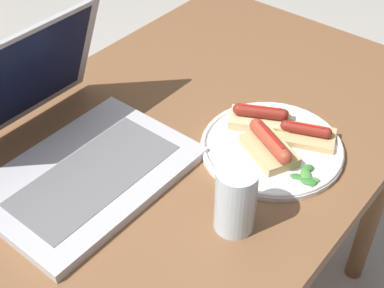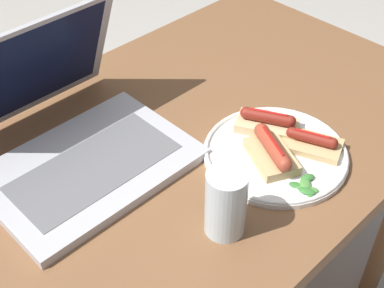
% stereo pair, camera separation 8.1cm
% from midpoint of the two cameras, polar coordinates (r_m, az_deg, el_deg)
% --- Properties ---
extents(desk, '(1.34, 0.72, 0.74)m').
position_cam_midpoint_polar(desk, '(1.05, -1.99, -5.01)').
color(desk, brown).
rests_on(desk, ground_plane).
extents(laptop, '(0.37, 0.35, 0.24)m').
position_cam_midpoint_polar(laptop, '(0.99, -10.53, 0.49)').
color(laptop, '#B7B7BC').
rests_on(laptop, desk).
extents(plate, '(0.27, 0.27, 0.02)m').
position_cam_midpoint_polar(plate, '(1.01, 11.15, -1.04)').
color(plate, white).
rests_on(plate, desk).
extents(sausage_toast_left, '(0.11, 0.13, 0.05)m').
position_cam_midpoint_polar(sausage_toast_left, '(0.98, 10.85, -0.93)').
color(sausage_toast_left, tan).
rests_on(sausage_toast_left, plate).
extents(sausage_toast_middle, '(0.11, 0.13, 0.04)m').
position_cam_midpoint_polar(sausage_toast_middle, '(1.03, 14.79, 0.11)').
color(sausage_toast_middle, tan).
rests_on(sausage_toast_middle, plate).
extents(sausage_toast_right, '(0.11, 0.13, 0.05)m').
position_cam_midpoint_polar(sausage_toast_right, '(1.05, 10.22, 2.19)').
color(sausage_toast_right, '#D6B784').
rests_on(sausage_toast_right, plate).
extents(salad_pile, '(0.06, 0.05, 0.01)m').
position_cam_midpoint_polar(salad_pile, '(0.96, 14.43, -4.35)').
color(salad_pile, '#387A33').
rests_on(salad_pile, plate).
extents(drinking_glass, '(0.07, 0.07, 0.12)m').
position_cam_midpoint_polar(drinking_glass, '(0.84, 6.39, -6.38)').
color(drinking_glass, silver).
rests_on(drinking_glass, desk).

